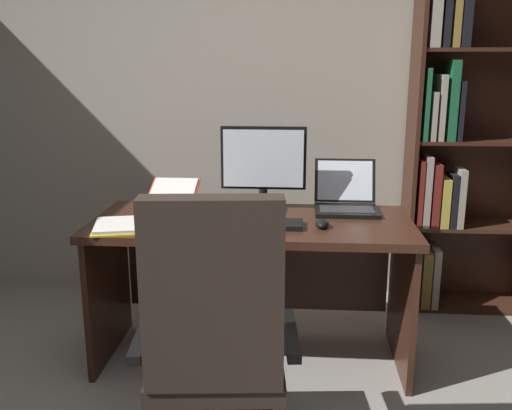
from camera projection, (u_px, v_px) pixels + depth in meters
The scene contains 12 objects.
wall_back at pixel (276, 100), 3.62m from camera, with size 5.64×0.12×2.57m, color #A89E8E.
desk at pixel (253, 255), 2.91m from camera, with size 1.59×0.69×0.75m.
bookshelf at pixel (459, 143), 3.37m from camera, with size 0.78×0.32×2.12m.
office_chair at pixel (216, 358), 2.04m from camera, with size 0.64×0.60×1.10m.
monitor at pixel (263, 169), 2.94m from camera, with size 0.45×0.16×0.44m.
laptop at pixel (346, 200), 2.96m from camera, with size 0.33×0.34×0.25m.
keyboard at pixel (259, 224), 2.67m from camera, with size 0.42×0.15×0.02m, color black.
computer_mouse at pixel (322, 224), 2.65m from camera, with size 0.06×0.10×0.04m, color black.
reading_stand_with_book at pixel (173, 193), 3.08m from camera, with size 0.26×0.29×0.13m.
open_binder at pixel (146, 225), 2.66m from camera, with size 0.54×0.38×0.02m.
notepad at pixel (215, 217), 2.82m from camera, with size 0.15×0.21×0.01m, color white.
pen at pixel (219, 216), 2.81m from camera, with size 0.01×0.01×0.14m, color navy.
Camera 1 is at (0.15, -1.47, 1.51)m, focal length 39.28 mm.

